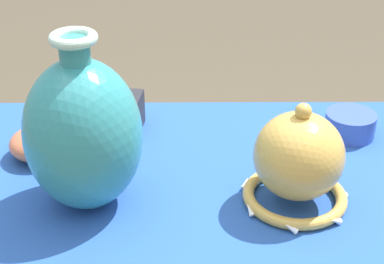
{
  "coord_description": "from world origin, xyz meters",
  "views": [
    {
      "loc": [
        -0.01,
        -1.01,
        1.45
      ],
      "look_at": [
        -0.01,
        -0.07,
        0.91
      ],
      "focal_mm": 55.0,
      "sensor_mm": 36.0,
      "label": 1
    }
  ],
  "objects_px": {
    "vase_tall_bulbous": "(83,134)",
    "pot_squat_cobalt": "(350,124)",
    "mosaic_tile_box": "(107,114)",
    "vase_dome_bell": "(298,162)",
    "bowl_shallow_terracotta": "(40,143)"
  },
  "relations": [
    {
      "from": "vase_tall_bulbous",
      "to": "pot_squat_cobalt",
      "type": "height_order",
      "value": "vase_tall_bulbous"
    },
    {
      "from": "mosaic_tile_box",
      "to": "pot_squat_cobalt",
      "type": "xyz_separation_m",
      "value": [
        0.55,
        -0.03,
        -0.01
      ]
    },
    {
      "from": "vase_dome_bell",
      "to": "pot_squat_cobalt",
      "type": "bearing_deg",
      "value": 56.8
    },
    {
      "from": "mosaic_tile_box",
      "to": "pot_squat_cobalt",
      "type": "distance_m",
      "value": 0.55
    },
    {
      "from": "vase_tall_bulbous",
      "to": "vase_dome_bell",
      "type": "xyz_separation_m",
      "value": [
        0.38,
        -0.0,
        -0.06
      ]
    },
    {
      "from": "vase_dome_bell",
      "to": "pot_squat_cobalt",
      "type": "xyz_separation_m",
      "value": [
        0.16,
        0.25,
        -0.06
      ]
    },
    {
      "from": "mosaic_tile_box",
      "to": "pot_squat_cobalt",
      "type": "bearing_deg",
      "value": 4.74
    },
    {
      "from": "vase_tall_bulbous",
      "to": "mosaic_tile_box",
      "type": "height_order",
      "value": "vase_tall_bulbous"
    },
    {
      "from": "vase_dome_bell",
      "to": "bowl_shallow_terracotta",
      "type": "bearing_deg",
      "value": 162.09
    },
    {
      "from": "vase_tall_bulbous",
      "to": "mosaic_tile_box",
      "type": "relative_size",
      "value": 2.0
    },
    {
      "from": "bowl_shallow_terracotta",
      "to": "vase_dome_bell",
      "type": "bearing_deg",
      "value": -17.91
    },
    {
      "from": "pot_squat_cobalt",
      "to": "mosaic_tile_box",
      "type": "bearing_deg",
      "value": 176.9
    },
    {
      "from": "vase_dome_bell",
      "to": "bowl_shallow_terracotta",
      "type": "distance_m",
      "value": 0.54
    },
    {
      "from": "pot_squat_cobalt",
      "to": "vase_dome_bell",
      "type": "bearing_deg",
      "value": -123.2
    },
    {
      "from": "bowl_shallow_terracotta",
      "to": "vase_tall_bulbous",
      "type": "bearing_deg",
      "value": -52.28
    }
  ]
}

